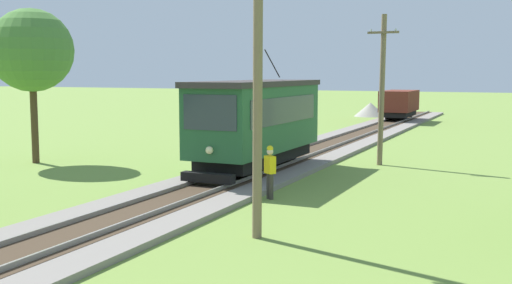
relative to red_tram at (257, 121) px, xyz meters
The scene contains 7 objects.
red_tram is the anchor object (origin of this frame).
freight_car 28.95m from the red_tram, 90.01° to the left, with size 2.40×5.20×2.31m.
utility_pole_near_tram 9.91m from the red_tram, 65.60° to the right, with size 1.40×0.33×7.50m.
utility_pole_mid 6.30m from the red_tram, 49.16° to the left, with size 1.40×0.54×6.73m.
gravel_pile 34.65m from the red_tram, 96.28° to the left, with size 3.04×3.04×1.31m, color #9E998E.
track_worker 5.22m from the red_tram, 60.86° to the right, with size 0.45×0.42×1.78m.
tree_right_near 11.05m from the red_tram, behind, with size 3.77×3.77×7.03m.
Camera 1 is at (10.30, -3.23, 4.18)m, focal length 43.21 mm.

